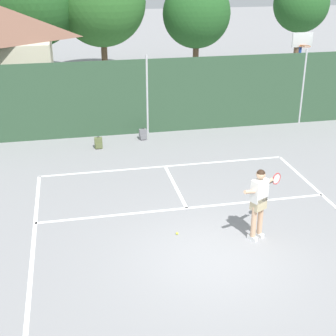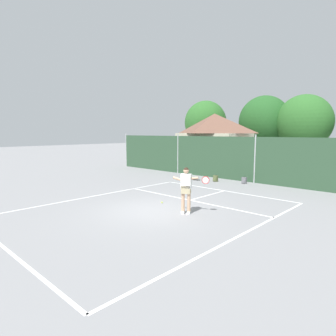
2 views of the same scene
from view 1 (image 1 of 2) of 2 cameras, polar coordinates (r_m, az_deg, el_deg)
ground_plane at (r=11.54m, az=5.17°, el=-10.40°), size 120.00×120.00×0.00m
court_markings at (r=12.05m, az=4.29°, el=-8.72°), size 8.30×11.10×0.01m
chainlink_fence at (r=19.03m, az=-2.46°, el=8.34°), size 26.09×0.09×3.07m
basketball_hoop at (r=22.05m, az=15.19°, el=11.91°), size 0.90×0.67×3.55m
treeline_backdrop at (r=29.13m, az=-12.19°, el=18.37°), size 27.54×4.60×6.88m
tennis_player at (r=11.88m, az=10.64°, el=-3.47°), size 1.25×0.81×1.85m
tennis_ball at (r=12.34m, az=1.08°, el=-7.68°), size 0.07×0.07×0.07m
backpack_olive at (r=17.93m, az=-8.16°, el=2.90°), size 0.28×0.24×0.46m
backpack_grey at (r=18.67m, az=-2.96°, el=3.94°), size 0.29×0.25×0.46m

